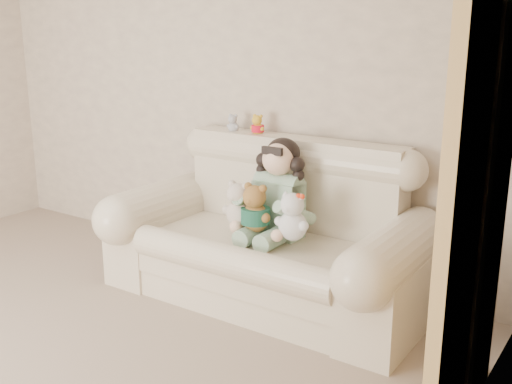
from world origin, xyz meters
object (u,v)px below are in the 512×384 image
(seated_child, at_px, (279,188))
(white_cat, at_px, (293,211))
(brown_teddy, at_px, (255,203))
(sofa, at_px, (265,224))
(cream_teddy, at_px, (239,200))

(seated_child, xyz_separation_m, white_cat, (0.23, -0.20, -0.07))
(brown_teddy, relative_size, white_cat, 1.02)
(sofa, height_order, white_cat, sofa)
(cream_teddy, bearing_deg, white_cat, 3.50)
(white_cat, height_order, cream_teddy, cream_teddy)
(sofa, xyz_separation_m, white_cat, (0.28, -0.12, 0.16))
(brown_teddy, bearing_deg, seated_child, 80.88)
(brown_teddy, xyz_separation_m, cream_teddy, (-0.13, 0.01, -0.00))
(seated_child, height_order, white_cat, seated_child)
(seated_child, xyz_separation_m, brown_teddy, (-0.05, -0.20, -0.07))
(seated_child, relative_size, cream_teddy, 1.83)
(sofa, relative_size, seated_child, 3.21)
(sofa, relative_size, white_cat, 5.91)
(seated_child, bearing_deg, cream_teddy, -131.83)
(cream_teddy, bearing_deg, seated_child, 51.66)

